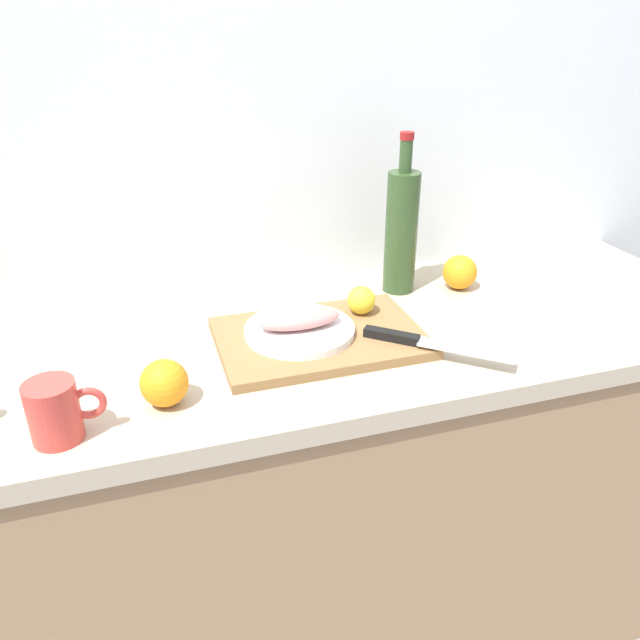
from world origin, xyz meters
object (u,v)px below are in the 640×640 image
(cutting_board, at_px, (320,338))
(lemon_0, at_px, (361,300))
(wine_bottle, at_px, (401,230))
(coffee_mug_1, at_px, (56,411))
(white_plate, at_px, (300,330))
(orange_0, at_px, (164,383))
(fish_fillet, at_px, (299,319))
(chef_knife, at_px, (418,341))

(cutting_board, height_order, lemon_0, lemon_0)
(wine_bottle, relative_size, coffee_mug_1, 3.09)
(white_plate, relative_size, wine_bottle, 0.60)
(cutting_board, distance_m, orange_0, 0.34)
(orange_0, bearing_deg, lemon_0, 24.04)
(fish_fillet, relative_size, coffee_mug_1, 1.39)
(white_plate, relative_size, fish_fillet, 1.33)
(fish_fillet, relative_size, lemon_0, 2.75)
(fish_fillet, bearing_deg, chef_knife, -29.18)
(wine_bottle, bearing_deg, orange_0, -150.60)
(chef_knife, xyz_separation_m, lemon_0, (-0.05, 0.16, 0.02))
(coffee_mug_1, bearing_deg, fish_fillet, 22.88)
(fish_fillet, xyz_separation_m, orange_0, (-0.28, -0.14, -0.01))
(cutting_board, relative_size, orange_0, 4.99)
(chef_knife, bearing_deg, fish_fillet, -168.78)
(lemon_0, distance_m, orange_0, 0.47)
(white_plate, bearing_deg, cutting_board, -17.19)
(white_plate, xyz_separation_m, coffee_mug_1, (-0.44, -0.19, 0.02))
(fish_fillet, bearing_deg, white_plate, -90.00)
(white_plate, height_order, fish_fillet, fish_fillet)
(white_plate, bearing_deg, lemon_0, 18.58)
(cutting_board, xyz_separation_m, coffee_mug_1, (-0.48, -0.17, 0.04))
(white_plate, height_order, lemon_0, lemon_0)
(fish_fillet, height_order, lemon_0, lemon_0)
(white_plate, relative_size, coffee_mug_1, 1.86)
(chef_knife, distance_m, lemon_0, 0.17)
(cutting_board, distance_m, chef_knife, 0.20)
(cutting_board, height_order, wine_bottle, wine_bottle)
(white_plate, xyz_separation_m, fish_fillet, (0.00, 0.00, 0.03))
(cutting_board, distance_m, fish_fillet, 0.06)
(chef_knife, height_order, coffee_mug_1, coffee_mug_1)
(white_plate, height_order, coffee_mug_1, coffee_mug_1)
(wine_bottle, height_order, orange_0, wine_bottle)
(white_plate, height_order, orange_0, orange_0)
(lemon_0, bearing_deg, coffee_mug_1, -158.19)
(orange_0, bearing_deg, white_plate, 26.84)
(cutting_board, distance_m, coffee_mug_1, 0.51)
(white_plate, relative_size, chef_knife, 0.92)
(cutting_board, bearing_deg, white_plate, 162.81)
(white_plate, xyz_separation_m, chef_knife, (0.20, -0.11, 0.00))
(fish_fillet, bearing_deg, orange_0, -153.16)
(white_plate, distance_m, lemon_0, 0.16)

